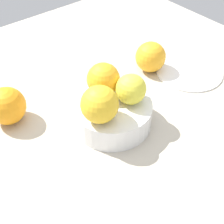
# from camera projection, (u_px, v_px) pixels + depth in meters

# --- Properties ---
(ground_plane) EXTENTS (1.10, 1.10, 0.02)m
(ground_plane) POSITION_uv_depth(u_px,v_px,m) (112.00, 126.00, 0.72)
(ground_plane) COLOR #BCB29E
(fruit_bowl) EXTENTS (0.17, 0.17, 0.05)m
(fruit_bowl) POSITION_uv_depth(u_px,v_px,m) (112.00, 114.00, 0.70)
(fruit_bowl) COLOR white
(fruit_bowl) RESTS_ON ground_plane
(orange_in_bowl_0) EXTENTS (0.07, 0.07, 0.07)m
(orange_in_bowl_0) POSITION_uv_depth(u_px,v_px,m) (100.00, 104.00, 0.62)
(orange_in_bowl_0) COLOR yellow
(orange_in_bowl_0) RESTS_ON fruit_bowl
(orange_in_bowl_1) EXTENTS (0.07, 0.07, 0.07)m
(orange_in_bowl_1) POSITION_uv_depth(u_px,v_px,m) (103.00, 79.00, 0.68)
(orange_in_bowl_1) COLOR #F9A823
(orange_in_bowl_1) RESTS_ON fruit_bowl
(orange_in_bowl_2) EXTENTS (0.06, 0.06, 0.06)m
(orange_in_bowl_2) POSITION_uv_depth(u_px,v_px,m) (131.00, 89.00, 0.66)
(orange_in_bowl_2) COLOR yellow
(orange_in_bowl_2) RESTS_ON fruit_bowl
(orange_loose_0) EXTENTS (0.08, 0.08, 0.08)m
(orange_loose_0) POSITION_uv_depth(u_px,v_px,m) (151.00, 57.00, 0.83)
(orange_loose_0) COLOR #F9A823
(orange_loose_0) RESTS_ON ground_plane
(orange_loose_1) EXTENTS (0.08, 0.08, 0.08)m
(orange_loose_1) POSITION_uv_depth(u_px,v_px,m) (7.00, 106.00, 0.69)
(orange_loose_1) COLOR orange
(orange_loose_1) RESTS_ON ground_plane
(side_plate) EXTENTS (0.17, 0.17, 0.01)m
(side_plate) POSITION_uv_depth(u_px,v_px,m) (189.00, 71.00, 0.85)
(side_plate) COLOR white
(side_plate) RESTS_ON ground_plane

